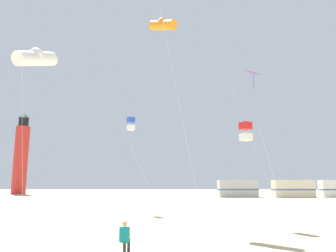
# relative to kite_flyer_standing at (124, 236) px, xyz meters

# --- Properties ---
(kite_flyer_standing) EXTENTS (0.37, 0.53, 1.16)m
(kite_flyer_standing) POSITION_rel_kite_flyer_standing_xyz_m (0.00, 0.00, 0.00)
(kite_flyer_standing) COLOR #147F84
(kite_flyer_standing) RESTS_ON ground
(kite_box_scarlet) EXTENTS (2.71, 2.71, 6.18)m
(kite_box_scarlet) POSITION_rel_kite_flyer_standing_xyz_m (6.36, 7.32, 4.99)
(kite_box_scarlet) COLOR silver
(kite_box_scarlet) RESTS_ON ground
(kite_diamond_violet) EXTENTS (3.04, 2.90, 11.29)m
(kite_diamond_violet) POSITION_rel_kite_flyer_standing_xyz_m (8.28, 12.04, 9.95)
(kite_diamond_violet) COLOR silver
(kite_diamond_violet) RESTS_ON ground
(kite_tube_orange) EXTENTS (3.67, 3.75, 14.27)m
(kite_tube_orange) POSITION_rel_kite_flyer_standing_xyz_m (1.18, 9.01, 12.95)
(kite_tube_orange) COLOR silver
(kite_tube_orange) RESTS_ON ground
(kite_box_blue) EXTENTS (3.45, 3.10, 8.26)m
(kite_box_blue) POSITION_rel_kite_flyer_standing_xyz_m (-1.78, 16.15, 7.06)
(kite_box_blue) COLOR silver
(kite_box_blue) RESTS_ON ground
(kite_tube_white) EXTENTS (1.50, 2.58, 9.16)m
(kite_tube_white) POSITION_rel_kite_flyer_standing_xyz_m (-4.82, 2.52, 7.84)
(kite_tube_white) COLOR silver
(kite_tube_white) RESTS_ON ground
(lighthouse_distant) EXTENTS (2.80, 2.80, 16.80)m
(lighthouse_distant) POSITION_rel_kite_flyer_standing_xyz_m (-29.05, 54.37, 7.22)
(lighthouse_distant) COLOR red
(lighthouse_distant) RESTS_ON ground
(rv_van_silver) EXTENTS (6.55, 2.67, 2.80)m
(rv_van_silver) POSITION_rel_kite_flyer_standing_xyz_m (13.09, 41.85, 0.78)
(rv_van_silver) COLOR #B7BABF
(rv_van_silver) RESTS_ON ground
(rv_van_cream) EXTENTS (6.46, 2.39, 2.80)m
(rv_van_cream) POSITION_rel_kite_flyer_standing_xyz_m (21.87, 40.65, 0.78)
(rv_van_cream) COLOR beige
(rv_van_cream) RESTS_ON ground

